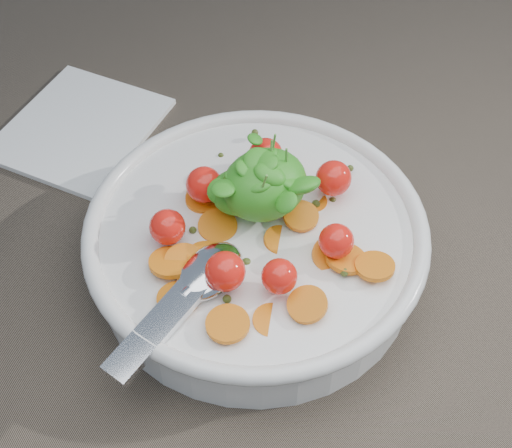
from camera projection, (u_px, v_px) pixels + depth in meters
ground at (231, 271)px, 0.61m from camera, size 6.00×6.00×0.00m
bowl at (256, 242)px, 0.59m from camera, size 0.30×0.28×0.12m
napkin at (80, 128)px, 0.72m from camera, size 0.20×0.19×0.01m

